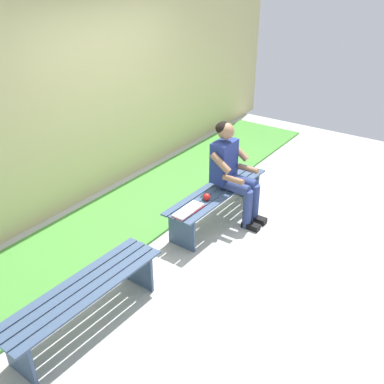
# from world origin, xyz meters

# --- Properties ---
(ground_plane) EXTENTS (10.00, 7.00, 0.04)m
(ground_plane) POSITION_xyz_m (1.08, 1.00, -0.02)
(ground_plane) COLOR #B2B2AD
(grass_strip) EXTENTS (9.00, 1.25, 0.03)m
(grass_strip) POSITION_xyz_m (1.08, -0.97, 0.01)
(grass_strip) COLOR #478C38
(grass_strip) RESTS_ON ground
(brick_wall) EXTENTS (9.50, 0.24, 2.70)m
(brick_wall) POSITION_xyz_m (0.50, -1.87, 1.35)
(brick_wall) COLOR #D1C684
(brick_wall) RESTS_ON ground
(bench_near) EXTENTS (1.67, 0.44, 0.42)m
(bench_near) POSITION_xyz_m (0.00, 0.00, 0.32)
(bench_near) COLOR #384C6B
(bench_near) RESTS_ON ground
(bench_far) EXTENTS (1.59, 0.44, 0.42)m
(bench_far) POSITION_xyz_m (2.15, 0.00, 0.32)
(bench_far) COLOR #384C6B
(bench_far) RESTS_ON ground
(person_seated) EXTENTS (0.50, 0.69, 1.23)m
(person_seated) POSITION_xyz_m (-0.16, 0.10, 0.67)
(person_seated) COLOR navy
(person_seated) RESTS_ON ground
(apple) EXTENTS (0.09, 0.09, 0.09)m
(apple) POSITION_xyz_m (0.29, 0.03, 0.47)
(apple) COLOR red
(apple) RESTS_ON bench_near
(book_open) EXTENTS (0.42, 0.17, 0.02)m
(book_open) POSITION_xyz_m (0.61, -0.00, 0.43)
(book_open) COLOR white
(book_open) RESTS_ON bench_near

